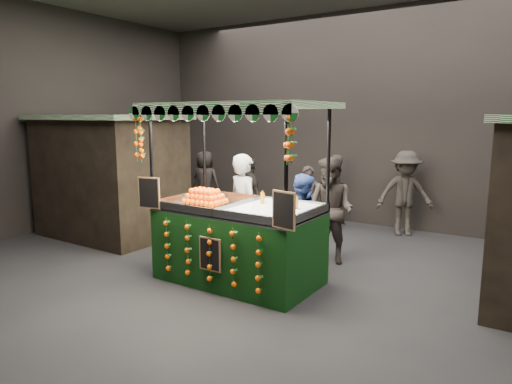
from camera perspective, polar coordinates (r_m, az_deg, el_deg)
The scene contains 12 objects.
ground at distance 7.11m, azimuth -0.09°, elevation -11.86°, with size 12.00×12.00×0.00m, color black.
market_hall at distance 6.67m, azimuth -0.10°, elevation 16.31°, with size 12.10×10.10×5.05m.
neighbour_stall_left at distance 10.44m, azimuth -17.49°, elevation 2.00°, with size 3.00×2.20×2.60m.
juice_stall at distance 7.15m, azimuth -2.29°, elevation -4.51°, with size 2.86×1.68×2.77m.
vendor_grey at distance 8.06m, azimuth -1.48°, elevation -2.12°, with size 0.83×0.71×1.94m.
vendor_blue at distance 7.83m, azimuth 5.76°, elevation -3.63°, with size 0.94×0.82×1.64m.
shopper_0 at distance 9.97m, azimuth 6.47°, elevation -1.13°, with size 0.65×0.54×1.52m.
shopper_1 at distance 8.20m, azimuth 9.21°, elevation -2.26°, with size 1.02×0.86×1.87m.
shopper_2 at distance 10.57m, azimuth -0.71°, elevation -0.19°, with size 1.02×0.83×1.62m.
shopper_3 at distance 10.47m, azimuth 17.98°, elevation -0.15°, with size 1.37×1.18×1.84m.
shopper_4 at distance 12.25m, azimuth -6.34°, elevation 1.20°, with size 0.92×0.71×1.67m.
shopper_6 at distance 10.83m, azimuth 9.61°, elevation 0.11°, with size 0.53×0.69×1.70m.
Camera 1 is at (3.65, -5.53, 2.59)m, focal length 32.27 mm.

